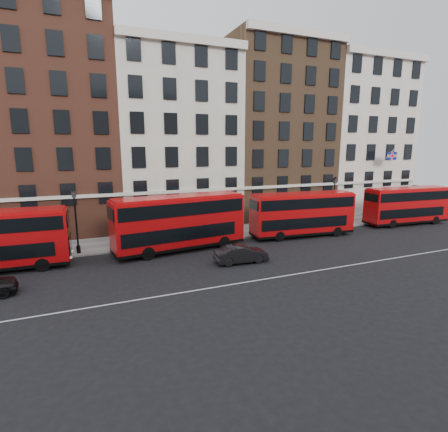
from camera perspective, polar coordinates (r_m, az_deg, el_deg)
name	(u,v)px	position (r m, az deg, el deg)	size (l,w,h in m)	color
ground	(242,271)	(25.11, 2.90, -8.95)	(120.00, 120.00, 0.00)	black
pavement	(196,235)	(34.44, -4.59, -3.19)	(80.00, 5.00, 0.15)	gray
kerb	(204,242)	(32.15, -3.21, -4.22)	(80.00, 0.30, 0.16)	gray
road_centre_line	(255,281)	(23.44, 5.02, -10.49)	(70.00, 0.12, 0.01)	white
building_terrace	(172,132)	(40.38, -8.56, 13.42)	(64.00, 11.95, 22.00)	#B1A899
bus_b	(179,222)	(29.42, -7.33, -0.90)	(11.36, 3.98, 4.67)	#BB090C
bus_c	(302,213)	(34.65, 12.63, 0.43)	(10.37, 3.34, 4.29)	#BB090C
bus_d	(407,205)	(44.09, 27.66, 1.63)	(10.10, 3.14, 4.18)	#BB090C
car_front	(241,254)	(26.65, 2.84, -6.21)	(1.42, 4.08, 1.34)	black
lamp_post_left	(76,218)	(30.29, -23.04, -0.27)	(0.44, 0.44, 5.33)	black
lamp_post_right	(334,198)	(40.05, 17.52, 2.76)	(0.44, 0.44, 5.33)	black
traffic_light	(376,201)	(43.73, 23.59, 2.18)	(0.25, 0.45, 3.27)	black
iron_railings	(189,225)	(36.34, -5.67, -1.50)	(6.60, 0.06, 1.00)	black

